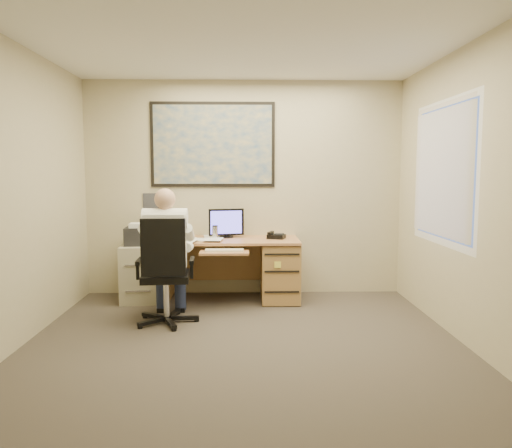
{
  "coord_description": "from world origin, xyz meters",
  "views": [
    {
      "loc": [
        0.01,
        -4.11,
        1.56
      ],
      "look_at": [
        0.13,
        1.3,
        0.99
      ],
      "focal_mm": 35.0,
      "sensor_mm": 36.0,
      "label": 1
    }
  ],
  "objects_px": {
    "desk": "(260,264)",
    "office_chair": "(165,293)",
    "filing_cabinet": "(143,267)",
    "person": "(166,256)"
  },
  "relations": [
    {
      "from": "desk",
      "to": "office_chair",
      "type": "relative_size",
      "value": 1.44
    },
    {
      "from": "filing_cabinet",
      "to": "desk",
      "type": "bearing_deg",
      "value": -4.02
    },
    {
      "from": "filing_cabinet",
      "to": "person",
      "type": "height_order",
      "value": "person"
    },
    {
      "from": "office_chair",
      "to": "person",
      "type": "xyz_separation_m",
      "value": [
        0.0,
        0.08,
        0.37
      ]
    },
    {
      "from": "office_chair",
      "to": "desk",
      "type": "bearing_deg",
      "value": 40.76
    },
    {
      "from": "office_chair",
      "to": "person",
      "type": "height_order",
      "value": "person"
    },
    {
      "from": "desk",
      "to": "person",
      "type": "xyz_separation_m",
      "value": [
        -1.0,
        -0.9,
        0.26
      ]
    },
    {
      "from": "filing_cabinet",
      "to": "office_chair",
      "type": "xyz_separation_m",
      "value": [
        0.42,
        -0.99,
        -0.08
      ]
    },
    {
      "from": "desk",
      "to": "filing_cabinet",
      "type": "relative_size",
      "value": 1.69
    },
    {
      "from": "person",
      "to": "desk",
      "type": "bearing_deg",
      "value": 40.45
    }
  ]
}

